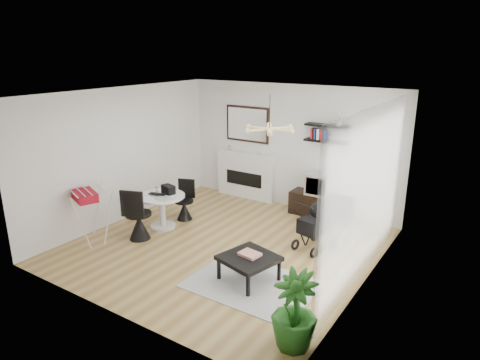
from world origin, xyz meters
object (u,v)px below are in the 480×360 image
Objects in this scene: stroller at (317,227)px; coffee_table at (249,259)px; drying_rack at (90,214)px; fireplace at (246,170)px; tv_console at (320,205)px; potted_plant at (294,311)px; dining_table at (162,206)px; crt_tv at (320,184)px.

coffee_table is (-0.41, -1.60, -0.05)m from stroller.
coffee_table is (3.18, 0.38, -0.17)m from drying_rack.
stroller is (2.51, -1.61, -0.28)m from fireplace.
fireplace is 2.02m from tv_console.
drying_rack is 4.47m from potted_plant.
dining_table is 4.16m from potted_plant.
crt_tv reaches higher than dining_table.
dining_table is 0.97× the size of stroller.
stroller is 2.73m from potted_plant.
potted_plant reaches higher than dining_table.
fireplace reaches higher than tv_console.
fireplace is 1.93m from crt_tv.
drying_rack is 3.21m from coffee_table.
fireplace is 1.68× the size of tv_console.
crt_tv is 4.56m from drying_rack.
tv_console reaches higher than coffee_table.
drying_rack reaches higher than crt_tv.
coffee_table is (0.17, -3.05, -0.35)m from crt_tv.
potted_plant is at bearing -38.66° from coffee_table.
crt_tv is at bearing 44.02° from dining_table.
crt_tv is at bearing -175.33° from tv_console.
drying_rack is (-3.05, -3.43, 0.28)m from tv_console.
crt_tv is (-0.04, -0.00, 0.46)m from tv_console.
drying_rack is at bearing -131.61° from tv_console.
potted_plant is (1.42, -4.05, -0.22)m from crt_tv.
fireplace is 2.34× the size of coffee_table.
tv_console is 1.37× the size of stroller.
drying_rack reaches higher than tv_console.
fireplace reaches higher than potted_plant.
drying_rack is (-0.67, -1.17, 0.08)m from dining_table.
fireplace is 2.36× the size of dining_table.
drying_rack is 1.02× the size of potted_plant.
stroller is at bearing 75.58° from coffee_table.
fireplace is at bearing 175.20° from crt_tv.
tv_console is 4.60m from drying_rack.
tv_console is 1.56m from stroller.
dining_table is (-0.41, -2.42, -0.24)m from fireplace.
dining_table is 0.94× the size of potted_plant.
tv_console is at bearing -4.61° from fireplace.
stroller is 0.97× the size of potted_plant.
fireplace reaches higher than coffee_table.
fireplace is at bearing 128.52° from potted_plant.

